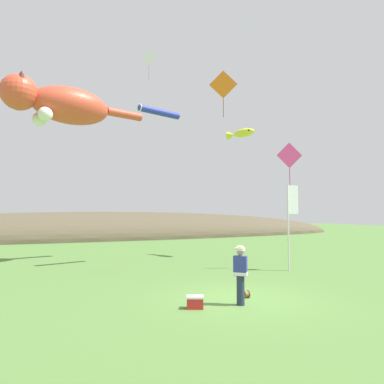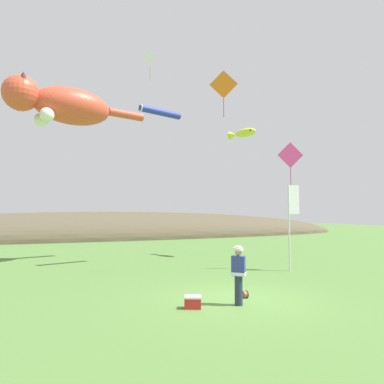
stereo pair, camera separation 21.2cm
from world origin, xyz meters
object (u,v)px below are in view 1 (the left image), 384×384
Objects in this scene: festival_banner_pole at (291,214)px; festival_attendant at (240,273)px; kite_spool at (246,294)px; kite_fish_windsock at (241,133)px; kite_diamond_pink at (289,156)px; picnic_cooler at (195,302)px; kite_diamond_white at (149,58)px; kite_diamond_orange at (223,85)px; kite_tube_streamer at (159,112)px; kite_giant_cat at (61,104)px.

festival_attendant is at bearing -140.84° from festival_banner_pole.
festival_attendant is at bearing -132.08° from kite_spool.
kite_fish_windsock is 0.95× the size of kite_diamond_pink.
picnic_cooler is 0.26× the size of kite_diamond_pink.
kite_diamond_white is 10.10m from kite_diamond_pink.
kite_diamond_orange reaches higher than kite_spool.
kite_diamond_white is at bearing 135.69° from festival_banner_pole.
festival_attendant is 13.43m from kite_fish_windsock.
kite_fish_windsock is at bearing -1.43° from kite_diamond_white.
kite_spool is 13.15m from kite_fish_windsock.
kite_diamond_orange is (1.41, 4.21, 8.72)m from kite_spool.
kite_spool is at bearing -120.06° from kite_fish_windsock.
kite_spool is 15.06m from kite_diamond_white.
festival_banner_pole is 1.61× the size of kite_tube_streamer.
kite_fish_windsock is 0.80× the size of kite_tube_streamer.
kite_diamond_pink is at bearing -34.78° from kite_tube_streamer.
kite_diamond_orange is 4.82m from kite_diamond_pink.
kite_fish_windsock reaches higher than picnic_cooler.
kite_tube_streamer is at bearing 80.50° from picnic_cooler.
festival_attendant reaches higher than picnic_cooler.
kite_spool is at bearing 47.92° from festival_attendant.
picnic_cooler is 15.34m from kite_diamond_white.
kite_diamond_orange is (-3.89, -4.95, 0.90)m from kite_fish_windsock.
kite_diamond_pink is (5.87, -5.30, -6.28)m from kite_diamond_white.
kite_spool is 2.09m from picnic_cooler.
kite_giant_cat is 3.50× the size of kite_diamond_orange.
kite_fish_windsock is (0.46, 5.39, 5.19)m from festival_banner_pole.
kite_tube_streamer is at bearing 90.07° from festival_attendant.
kite_giant_cat is at bearing 150.15° from kite_diamond_pink.
picnic_cooler is (-2.03, -0.49, 0.06)m from kite_spool.
festival_banner_pole is at bearing -44.31° from kite_diamond_white.
kite_tube_streamer is 1.18× the size of kite_diamond_pink.
kite_tube_streamer is at bearing -80.95° from kite_diamond_white.
kite_tube_streamer is (-5.46, 4.17, 5.58)m from festival_banner_pole.
festival_attendant is at bearing -65.06° from kite_giant_cat.
festival_attendant is 3.06× the size of picnic_cooler.
kite_giant_cat is (-3.60, 10.61, 8.62)m from picnic_cooler.
kite_diamond_orange is at bearing -128.17° from kite_fish_windsock.
picnic_cooler is at bearing -96.92° from kite_diamond_white.
kite_diamond_pink is at bearing 39.74° from festival_attendant.
picnic_cooler is at bearing 172.27° from festival_attendant.
kite_diamond_white is at bearing 113.82° from kite_diamond_orange.
kite_giant_cat is (-10.47, 6.36, 6.06)m from festival_banner_pole.
picnic_cooler is at bearing -127.25° from kite_fish_windsock.
festival_attendant is at bearing -89.93° from kite_tube_streamer.
kite_diamond_white reaches higher than festival_attendant.
kite_diamond_pink is (7.05, 4.49, 5.47)m from picnic_cooler.
kite_spool is 8.48m from kite_diamond_pink.
kite_spool is 0.13× the size of kite_diamond_white.
kite_diamond_pink is at bearing 38.58° from kite_spool.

